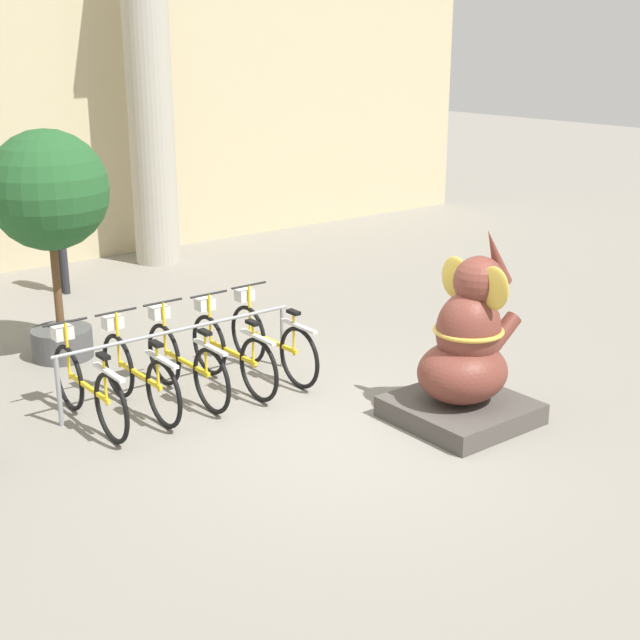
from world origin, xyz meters
TOP-DOWN VIEW (x-y plane):
  - ground_plane at (0.00, 0.00)m, footprint 60.00×60.00m
  - building_facade at (0.00, 8.60)m, footprint 20.00×0.20m
  - column_right at (1.87, 7.60)m, footprint 0.97×0.97m
  - bike_rack at (-0.87, 1.95)m, footprint 2.90×0.05m
  - bicycle_0 at (-2.03, 1.81)m, footprint 0.48×1.76m
  - bicycle_1 at (-1.45, 1.81)m, footprint 0.48×1.76m
  - bicycle_2 at (-0.87, 1.83)m, footprint 0.48×1.76m
  - bicycle_3 at (-0.30, 1.79)m, footprint 0.48×1.76m
  - bicycle_4 at (0.28, 1.83)m, footprint 0.48×1.76m
  - elephant_statue at (1.11, -0.48)m, footprint 1.28×1.28m
  - person_pedestrian at (-0.26, 6.71)m, footprint 0.23×0.47m
  - potted_tree at (-1.45, 3.90)m, footprint 1.43×1.43m

SIDE VIEW (x-z plane):
  - ground_plane at x=0.00m, z-range 0.00..0.00m
  - bicycle_0 at x=-2.03m, z-range -0.08..0.92m
  - bicycle_1 at x=-1.45m, z-range -0.08..0.92m
  - bicycle_2 at x=-0.87m, z-range -0.08..0.92m
  - bicycle_3 at x=-0.30m, z-range -0.08..0.92m
  - bicycle_4 at x=0.28m, z-range -0.08..0.92m
  - bike_rack at x=-0.87m, z-range 0.20..0.97m
  - elephant_statue at x=1.11m, z-range -0.33..1.69m
  - person_pedestrian at x=-0.26m, z-range 0.17..1.88m
  - potted_tree at x=-1.45m, z-range 0.56..3.37m
  - column_right at x=1.87m, z-range 0.04..5.20m
  - building_facade at x=0.00m, z-range 0.00..6.00m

